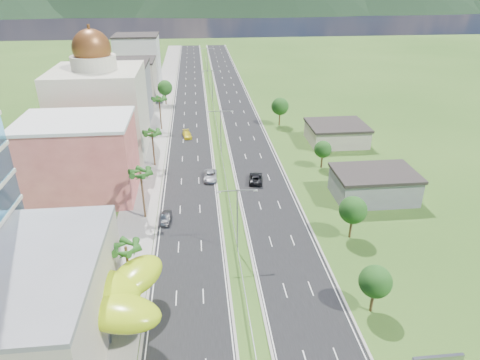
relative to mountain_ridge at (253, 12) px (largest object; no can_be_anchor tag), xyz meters
name	(u,v)px	position (x,y,z in m)	size (l,w,h in m)	color
ground	(245,293)	(-60.00, -450.00, 0.00)	(500.00, 500.00, 0.00)	#2D5119
road_left	(190,108)	(-67.50, -360.00, 0.02)	(11.00, 260.00, 0.04)	black
road_right	(236,107)	(-52.50, -360.00, 0.02)	(11.00, 260.00, 0.04)	black
sidewalk_left	(161,109)	(-77.00, -360.00, 0.06)	(7.00, 260.00, 0.12)	gray
median_guardrail	(216,123)	(-60.00, -378.01, 0.62)	(0.10, 216.06, 0.76)	gray
streetlight_median_b	(237,214)	(-60.00, -440.00, 6.75)	(6.04, 0.25, 11.00)	gray
streetlight_median_c	(221,128)	(-60.00, -400.00, 6.75)	(6.04, 0.25, 11.00)	gray
streetlight_median_d	(212,83)	(-60.00, -355.00, 6.75)	(6.04, 0.25, 11.00)	gray
streetlight_median_e	(207,58)	(-60.00, -310.00, 6.75)	(6.04, 0.25, 11.00)	gray
lime_canopy	(83,295)	(-80.00, -454.00, 4.99)	(18.00, 15.00, 7.40)	#A2C313
pink_shophouse	(80,160)	(-88.00, -418.00, 7.50)	(20.00, 15.00, 15.00)	#C1534F
domed_building	(100,106)	(-88.00, -395.00, 11.35)	(20.00, 20.00, 28.70)	beige
midrise_grey	(122,93)	(-87.00, -370.00, 8.00)	(16.00, 15.00, 16.00)	slate
midrise_beige	(132,81)	(-87.00, -348.00, 6.50)	(16.00, 15.00, 13.00)	#B7AA97
midrise_white	(138,61)	(-87.00, -325.00, 9.00)	(16.00, 15.00, 18.00)	silver
shed_near	(374,186)	(-32.00, -425.00, 2.50)	(15.00, 10.00, 5.00)	slate
shed_far	(336,134)	(-30.00, -395.00, 2.20)	(14.00, 12.00, 4.40)	#B7AA97
palm_tree_b	(126,249)	(-75.50, -448.00, 7.06)	(3.60, 3.60, 8.10)	#47301C
palm_tree_c	(141,175)	(-75.50, -428.00, 8.50)	(3.60, 3.60, 9.60)	#47301C
palm_tree_d	(152,134)	(-75.50, -405.00, 7.54)	(3.60, 3.60, 8.60)	#47301C
palm_tree_e	(159,100)	(-75.50, -380.00, 8.31)	(3.60, 3.60, 9.40)	#47301C
leafy_tree_lfar	(165,88)	(-75.50, -355.00, 5.58)	(4.90, 4.90, 8.05)	#47301C
leafy_tree_ra	(375,282)	(-44.00, -455.00, 4.78)	(4.20, 4.20, 6.90)	#47301C
leafy_tree_rb	(353,210)	(-41.00, -438.00, 5.18)	(4.55, 4.55, 7.47)	#47301C
leafy_tree_rc	(323,149)	(-38.00, -410.00, 4.37)	(3.85, 3.85, 6.33)	#47301C
leafy_tree_rd	(280,106)	(-42.00, -380.00, 5.58)	(4.90, 4.90, 8.05)	#47301C
mountain_ridge	(253,12)	(0.00, 0.00, 0.00)	(860.00, 140.00, 90.00)	black
car_dark_left	(166,218)	(-71.68, -429.86, 0.77)	(1.55, 4.46, 1.47)	black
car_silver_mid_left	(210,176)	(-63.20, -413.62, 0.85)	(2.69, 5.83, 1.62)	#9D9FA4
car_yellow_far_left	(187,135)	(-68.31, -387.32, 0.79)	(2.09, 5.14, 1.49)	yellow
car_dark_far_right	(256,178)	(-53.74, -415.69, 0.87)	(2.74, 5.94, 1.65)	black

